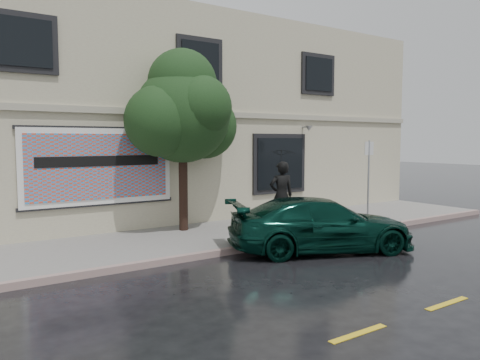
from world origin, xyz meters
TOP-DOWN VIEW (x-y plane):
  - ground at (0.00, 0.00)m, footprint 90.00×90.00m
  - sidewalk at (0.00, 3.25)m, footprint 20.00×3.50m
  - curb at (0.00, 1.50)m, footprint 20.00×0.18m
  - road_marking at (0.00, -3.50)m, footprint 19.00×0.12m
  - building at (0.00, 9.00)m, footprint 20.00×8.12m
  - billboard at (-3.20, 4.92)m, footprint 4.30×0.16m
  - car at (0.90, 0.47)m, footprint 5.04×3.65m
  - pedestrian at (1.41, 2.66)m, footprint 0.84×0.68m
  - umbrella at (1.41, 2.66)m, footprint 0.95×0.95m
  - street_tree at (-1.00, 4.20)m, footprint 2.75×2.75m
  - sign_pole at (4.47, 2.04)m, footprint 0.32×0.09m

SIDE VIEW (x-z plane):
  - ground at x=0.00m, z-range 0.00..0.00m
  - road_marking at x=0.00m, z-range 0.00..0.01m
  - sidewalk at x=0.00m, z-range 0.00..0.15m
  - curb at x=0.00m, z-range -0.01..0.15m
  - car at x=0.90m, z-range 0.00..1.34m
  - pedestrian at x=1.41m, z-range 0.15..2.16m
  - sign_pole at x=4.47m, z-range 0.41..3.03m
  - billboard at x=-3.20m, z-range 0.95..3.15m
  - umbrella at x=1.41m, z-range 2.16..2.86m
  - street_tree at x=-1.00m, z-range 1.12..5.84m
  - building at x=0.00m, z-range 0.00..7.00m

